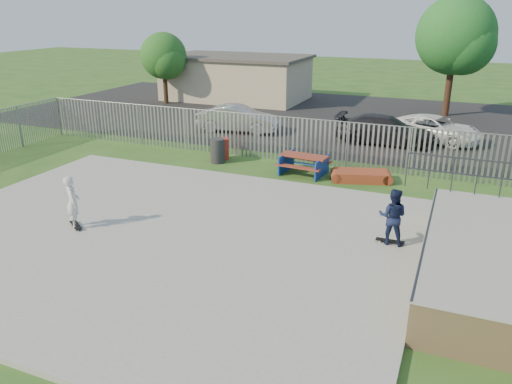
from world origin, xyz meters
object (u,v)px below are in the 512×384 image
at_px(trash_bin_grey, 218,151).
at_px(skater_navy, 393,216).
at_px(funbox, 361,176).
at_px(car_silver, 238,119).
at_px(tree_mid, 455,36).
at_px(car_dark, 385,130).
at_px(skater_white, 73,202).
at_px(tree_left, 164,56).
at_px(car_white, 435,129).
at_px(picnic_table, 304,164).
at_px(trash_bin_red, 223,149).

height_order(trash_bin_grey, skater_navy, skater_navy).
height_order(funbox, trash_bin_grey, trash_bin_grey).
bearing_deg(funbox, trash_bin_grey, 163.23).
height_order(car_silver, tree_mid, tree_mid).
bearing_deg(skater_navy, funbox, -71.05).
xyz_separation_m(car_dark, skater_white, (-7.01, -14.36, 0.24)).
bearing_deg(trash_bin_grey, car_dark, 44.15).
bearing_deg(car_dark, skater_white, 153.27).
bearing_deg(skater_navy, car_silver, -49.01).
bearing_deg(tree_left, car_white, -12.30).
bearing_deg(funbox, skater_navy, -86.89).
height_order(picnic_table, trash_bin_grey, trash_bin_grey).
relative_size(tree_left, tree_mid, 0.68).
bearing_deg(car_white, funbox, -178.16).
distance_m(car_silver, tree_left, 10.65).
height_order(picnic_table, car_silver, car_silver).
bearing_deg(trash_bin_red, tree_mid, 58.42).
bearing_deg(car_white, trash_bin_grey, 149.31).
xyz_separation_m(car_dark, skater_navy, (2.05, -11.77, 0.24)).
distance_m(car_dark, car_white, 2.71).
relative_size(funbox, skater_white, 1.33).
bearing_deg(car_white, tree_left, 95.52).
xyz_separation_m(picnic_table, skater_navy, (4.33, -5.54, 0.56)).
height_order(trash_bin_red, skater_navy, skater_navy).
bearing_deg(picnic_table, skater_navy, -46.41).
height_order(trash_bin_red, trash_bin_grey, trash_bin_grey).
xyz_separation_m(trash_bin_grey, tree_left, (-10.03, 11.65, 2.79)).
bearing_deg(funbox, picnic_table, 165.01).
distance_m(picnic_table, skater_white, 9.41).
height_order(funbox, skater_white, skater_white).
distance_m(car_silver, skater_navy, 15.07).
distance_m(car_silver, tree_mid, 14.45).
bearing_deg(picnic_table, tree_left, 145.62).
bearing_deg(tree_mid, picnic_table, -107.54).
relative_size(car_dark, skater_white, 2.99).
bearing_deg(tree_mid, skater_navy, -91.10).
height_order(tree_mid, skater_white, tree_mid).
bearing_deg(car_white, car_dark, 140.64).
relative_size(car_silver, skater_navy, 2.69).
relative_size(car_silver, car_white, 0.94).
bearing_deg(trash_bin_grey, car_silver, 105.89).
bearing_deg(car_dark, funbox, -179.92).
distance_m(picnic_table, trash_bin_grey, 4.02).
relative_size(car_white, skater_navy, 2.85).
bearing_deg(car_dark, trash_bin_grey, 133.45).
height_order(car_silver, car_dark, car_silver).
bearing_deg(picnic_table, skater_white, -114.62).
bearing_deg(funbox, tree_mid, 64.79).
xyz_separation_m(trash_bin_red, skater_white, (-0.67, -8.79, 0.49)).
height_order(picnic_table, trash_bin_red, trash_bin_red).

